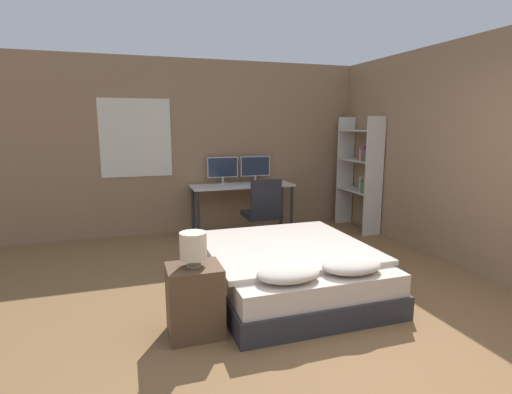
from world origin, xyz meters
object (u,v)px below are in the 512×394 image
keyboard (245,186)px  computer_mouse (263,184)px  office_chair (262,218)px  bedside_lamp (193,246)px  bookshelf (362,168)px  bed (289,269)px  monitor_right (255,167)px  nightstand (195,301)px  monitor_left (223,168)px  desk (242,191)px

keyboard → computer_mouse: (0.28, 0.00, 0.01)m
office_chair → bedside_lamp: bearing=-121.5°
bookshelf → bed: bearing=-137.1°
bedside_lamp → computer_mouse: 3.15m
office_chair → bookshelf: 1.91m
monitor_right → keyboard: bearing=-128.4°
bed → bookshelf: 2.90m
bed → monitor_right: size_ratio=3.85×
keyboard → bookshelf: 1.90m
bed → keyboard: bearing=85.3°
monitor_right → nightstand: bearing=-116.2°
bed → monitor_left: 2.66m
bed → monitor_left: bearing=92.0°
bedside_lamp → monitor_left: (0.98, 3.10, 0.26)m
bed → monitor_left: (-0.09, 2.54, 0.78)m
desk → office_chair: size_ratio=1.67×
monitor_left → bookshelf: size_ratio=0.27×
keyboard → nightstand: bearing=-114.5°
monitor_left → monitor_right: bearing=0.0°
bed → desk: desk is taller
bedside_lamp → bookshelf: bookshelf is taller
monitor_right → computer_mouse: size_ratio=7.06×
bed → computer_mouse: bearing=78.1°
monitor_left → keyboard: (0.27, -0.34, -0.24)m
nightstand → monitor_right: 3.53m
bed → office_chair: (0.26, 1.62, 0.15)m
bedside_lamp → keyboard: (1.26, 2.76, 0.02)m
office_chair → bookshelf: bookshelf is taller
monitor_right → bookshelf: bookshelf is taller
nightstand → monitor_right: size_ratio=1.19×
bedside_lamp → office_chair: size_ratio=0.29×
bedside_lamp → monitor_right: bearing=63.8°
monitor_left → office_chair: monitor_left is taller
monitor_left → bookshelf: bookshelf is taller
keyboard → monitor_right: bearing=51.6°
monitor_right → keyboard: size_ratio=1.30×
monitor_left → computer_mouse: (0.55, -0.34, -0.23)m
bed → office_chair: 1.65m
bed → computer_mouse: size_ratio=27.19×
bedside_lamp → office_chair: office_chair is taller
nightstand → bedside_lamp: (-0.00, 0.00, 0.46)m
bedside_lamp → nightstand: bearing=-26.6°
computer_mouse → bookshelf: bookshelf is taller
bed → office_chair: bearing=80.8°
desk → computer_mouse: (0.28, -0.17, 0.12)m
monitor_left → monitor_right: same height
office_chair → desk: bearing=96.3°
keyboard → office_chair: bearing=-81.9°
monitor_left → office_chair: size_ratio=0.51×
nightstand → monitor_right: monitor_right is taller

